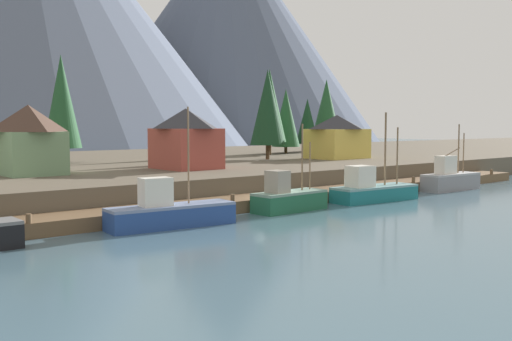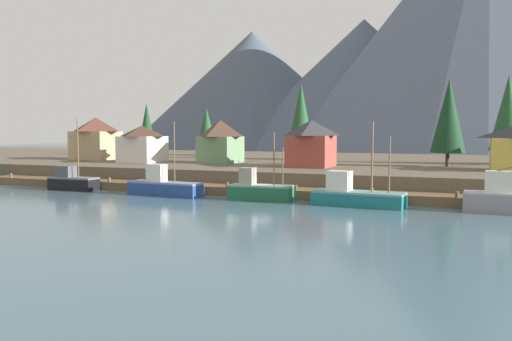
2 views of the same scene
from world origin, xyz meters
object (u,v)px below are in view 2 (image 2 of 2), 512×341
Objects in this scene: fishing_boat_green at (259,190)px; fishing_boat_blue at (164,186)px; conifer_centre at (147,125)px; fishing_boat_grey at (508,200)px; fishing_boat_teal at (355,195)px; conifer_mid_left at (206,128)px; house_white at (142,144)px; house_tan at (96,138)px; house_green at (220,141)px; conifer_back_left at (301,116)px; conifer_near_left at (508,113)px; house_red at (311,143)px; conifer_back_right at (449,116)px; fishing_boat_black at (72,181)px.

fishing_boat_blue is at bearing 178.25° from fishing_boat_green.
fishing_boat_grey is at bearing -30.62° from conifer_centre.
fishing_boat_teal is (10.25, -0.38, -0.01)m from fishing_boat_green.
fishing_boat_green is 0.77× the size of conifer_mid_left.
house_tan is (-11.85, 4.00, 0.74)m from house_white.
conifer_centre is (-24.12, 16.93, 2.65)m from house_green.
house_tan is 34.43m from conifer_back_left.
conifer_near_left is 1.25× the size of conifer_centre.
house_green is 0.72× the size of conifer_mid_left.
house_red is (26.59, -0.01, 0.34)m from house_white.
house_green reaches higher than fishing_boat_grey.
house_white is at bearing 164.19° from fishing_boat_grey.
fishing_boat_green is at bearing -177.29° from fishing_boat_teal.
fishing_boat_grey is 1.16× the size of house_green.
conifer_centre is (-63.57, 5.42, -1.40)m from conifer_near_left.
conifer_back_right is (29.33, 23.30, 8.23)m from fishing_boat_blue.
fishing_boat_teal is at bearing -0.74° from fishing_boat_black.
house_red is at bearing -158.97° from conifer_back_right.
fishing_boat_black reaches higher than fishing_boat_green.
fishing_boat_blue is 0.80× the size of conifer_back_right.
house_tan is (-12.59, 20.35, 5.00)m from fishing_boat_black.
fishing_boat_black is 0.97× the size of fishing_boat_teal.
fishing_boat_black is 39.51m from conifer_centre.
house_tan reaches higher than house_white.
fishing_boat_teal is at bearing -23.72° from house_tan.
conifer_near_left is 11.22m from conifer_back_right.
fishing_boat_grey is 72.36m from conifer_centre.
conifer_centre is at bearing 144.94° from house_green.
house_white is 12.06m from house_green.
fishing_boat_green is at bearing -80.45° from conifer_back_left.
conifer_back_right reaches higher than house_red.
conifer_back_left is (5.94, 33.14, 8.71)m from fishing_boat_blue.
fishing_boat_green is 17.23m from house_red.
fishing_boat_teal is 0.98× the size of conifer_mid_left.
fishing_boat_blue is 1.00× the size of conifer_mid_left.
house_green is (-14.01, 19.80, 4.71)m from fishing_boat_green.
fishing_boat_grey is at bearing -2.84° from fishing_boat_green.
conifer_near_left reaches higher than conifer_centre.
fishing_boat_green is 0.61× the size of conifer_back_right.
house_tan is 0.69× the size of conifer_centre.
fishing_boat_grey is at bearing -27.56° from house_green.
house_red is at bearing -5.97° from house_tan.
house_red is 0.53× the size of conifer_near_left.
conifer_near_left reaches higher than house_tan.
conifer_near_left is (39.45, 11.51, 4.05)m from house_green.
conifer_mid_left is at bearing 93.20° from house_white.
house_white is at bearing -58.17° from conifer_centre.
fishing_boat_blue is 0.91× the size of conifer_centre.
conifer_back_left is at bearing 85.78° from fishing_boat_blue.
house_green reaches higher than fishing_boat_green.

